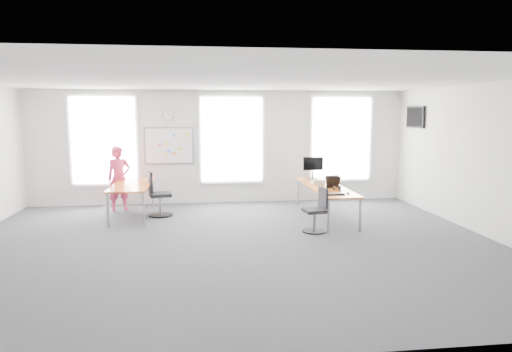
{
  "coord_description": "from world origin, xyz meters",
  "views": [
    {
      "loc": [
        -0.54,
        -8.16,
        2.43
      ],
      "look_at": [
        0.61,
        1.2,
        1.1
      ],
      "focal_mm": 32.0,
      "sensor_mm": 36.0,
      "label": 1
    }
  ],
  "objects": [
    {
      "name": "floor",
      "position": [
        0.0,
        0.0,
        0.0
      ],
      "size": [
        10.0,
        10.0,
        0.0
      ],
      "primitive_type": "plane",
      "color": "#2B2A30",
      "rests_on": "ground"
    },
    {
      "name": "ceiling",
      "position": [
        0.0,
        0.0,
        3.0
      ],
      "size": [
        10.0,
        10.0,
        0.0
      ],
      "primitive_type": "plane",
      "rotation": [
        3.14,
        0.0,
        0.0
      ],
      "color": "silver",
      "rests_on": "ground"
    },
    {
      "name": "wall_back",
      "position": [
        0.0,
        4.0,
        1.5
      ],
      "size": [
        10.0,
        0.0,
        10.0
      ],
      "primitive_type": "plane",
      "rotation": [
        1.57,
        0.0,
        0.0
      ],
      "color": "silver",
      "rests_on": "ground"
    },
    {
      "name": "wall_front",
      "position": [
        0.0,
        -4.0,
        1.5
      ],
      "size": [
        10.0,
        0.0,
        10.0
      ],
      "primitive_type": "plane",
      "rotation": [
        -1.57,
        0.0,
        0.0
      ],
      "color": "silver",
      "rests_on": "ground"
    },
    {
      "name": "wall_right",
      "position": [
        5.0,
        0.0,
        1.5
      ],
      "size": [
        0.0,
        10.0,
        10.0
      ],
      "primitive_type": "plane",
      "rotation": [
        1.57,
        0.0,
        -1.57
      ],
      "color": "silver",
      "rests_on": "ground"
    },
    {
      "name": "window_left",
      "position": [
        -3.0,
        3.97,
        1.7
      ],
      "size": [
        1.6,
        0.06,
        2.2
      ],
      "primitive_type": "cube",
      "color": "silver",
      "rests_on": "wall_back"
    },
    {
      "name": "window_mid",
      "position": [
        0.3,
        3.97,
        1.7
      ],
      "size": [
        1.6,
        0.06,
        2.2
      ],
      "primitive_type": "cube",
      "color": "silver",
      "rests_on": "wall_back"
    },
    {
      "name": "window_right",
      "position": [
        3.3,
        3.97,
        1.7
      ],
      "size": [
        1.6,
        0.06,
        2.2
      ],
      "primitive_type": "cube",
      "color": "silver",
      "rests_on": "wall_back"
    },
    {
      "name": "desk_right",
      "position": [
        2.34,
        2.02,
        0.67
      ],
      "size": [
        0.79,
        2.96,
        0.72
      ],
      "color": "#D75922",
      "rests_on": "ground"
    },
    {
      "name": "desk_left",
      "position": [
        -2.12,
        2.53,
        0.71
      ],
      "size": [
        0.85,
        2.13,
        0.78
      ],
      "color": "#D75922",
      "rests_on": "ground"
    },
    {
      "name": "chair_right",
      "position": [
        1.8,
        0.7,
        0.4
      ],
      "size": [
        0.49,
        0.49,
        0.91
      ],
      "rotation": [
        0.0,
        0.0,
        -1.43
      ],
      "color": "black",
      "rests_on": "ground"
    },
    {
      "name": "chair_left",
      "position": [
        -1.55,
        2.53,
        0.46
      ],
      "size": [
        0.57,
        0.57,
        1.06
      ],
      "rotation": [
        0.0,
        0.0,
        1.8
      ],
      "color": "black",
      "rests_on": "ground"
    },
    {
      "name": "person",
      "position": [
        -2.54,
        3.28,
        0.8
      ],
      "size": [
        0.69,
        0.59,
        1.6
      ],
      "primitive_type": "imported",
      "rotation": [
        0.0,
        0.0,
        0.43
      ],
      "color": "#C83053",
      "rests_on": "ground"
    },
    {
      "name": "whiteboard",
      "position": [
        -1.35,
        3.97,
        1.55
      ],
      "size": [
        1.2,
        0.03,
        0.9
      ],
      "primitive_type": "cube",
      "color": "white",
      "rests_on": "wall_back"
    },
    {
      "name": "wall_clock",
      "position": [
        -1.35,
        3.97,
        2.35
      ],
      "size": [
        0.3,
        0.04,
        0.3
      ],
      "primitive_type": "cylinder",
      "rotation": [
        1.57,
        0.0,
        0.0
      ],
      "color": "gray",
      "rests_on": "wall_back"
    },
    {
      "name": "tv",
      "position": [
        4.95,
        3.0,
        2.3
      ],
      "size": [
        0.06,
        0.9,
        0.55
      ],
      "primitive_type": "cube",
      "color": "black",
      "rests_on": "wall_right"
    },
    {
      "name": "keyboard",
      "position": [
        2.22,
        0.89,
        0.73
      ],
      "size": [
        0.43,
        0.16,
        0.02
      ],
      "primitive_type": "cube",
      "rotation": [
        0.0,
        0.0,
        0.03
      ],
      "color": "black",
      "rests_on": "desk_right"
    },
    {
      "name": "mouse",
      "position": [
        2.54,
        0.98,
        0.74
      ],
      "size": [
        0.07,
        0.1,
        0.04
      ],
      "primitive_type": "ellipsoid",
      "rotation": [
        0.0,
        0.0,
        0.04
      ],
      "color": "black",
      "rests_on": "desk_right"
    },
    {
      "name": "lens_cap",
      "position": [
        2.47,
        1.29,
        0.72
      ],
      "size": [
        0.07,
        0.07,
        0.01
      ],
      "primitive_type": "cylinder",
      "rotation": [
        0.0,
        0.0,
        0.05
      ],
      "color": "black",
      "rests_on": "desk_right"
    },
    {
      "name": "headphones",
      "position": [
        2.43,
        1.45,
        0.77
      ],
      "size": [
        0.17,
        0.09,
        0.1
      ],
      "rotation": [
        0.0,
        0.0,
        0.14
      ],
      "color": "black",
      "rests_on": "desk_right"
    },
    {
      "name": "laptop_sleeve",
      "position": [
        2.45,
        1.79,
        0.86
      ],
      "size": [
        0.35,
        0.27,
        0.28
      ],
      "rotation": [
        0.0,
        0.0,
        0.27
      ],
      "color": "black",
      "rests_on": "desk_right"
    },
    {
      "name": "paper_stack",
      "position": [
        2.23,
        2.32,
        0.77
      ],
      "size": [
        0.34,
        0.29,
        0.1
      ],
      "primitive_type": "cube",
      "rotation": [
        0.0,
        0.0,
        0.23
      ],
      "color": "beige",
      "rests_on": "desk_right"
    },
    {
      "name": "monitor",
      "position": [
        2.32,
        3.13,
        1.06
      ],
      "size": [
        0.51,
        0.21,
        0.57
      ],
      "rotation": [
        0.0,
        0.0,
        -0.03
      ],
      "color": "black",
      "rests_on": "desk_right"
    }
  ]
}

